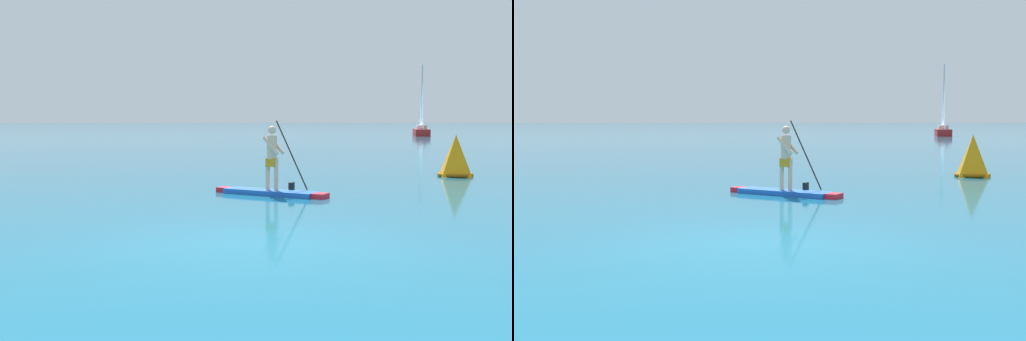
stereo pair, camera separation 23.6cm
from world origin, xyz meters
TOP-DOWN VIEW (x-y plane):
  - ground at (0.00, 0.00)m, footprint 440.00×440.00m
  - paddleboarder_mid_center at (1.17, 6.14)m, footprint 2.74×2.24m
  - race_marker_buoy at (8.10, 10.68)m, footprint 1.33×1.33m
  - sailboat_right_horizon at (24.63, 57.07)m, footprint 3.12×5.98m

SIDE VIEW (x-z plane):
  - ground at x=0.00m, z-range 0.00..0.00m
  - paddleboarder_mid_center at x=1.17m, z-range -0.61..1.31m
  - race_marker_buoy at x=8.10m, z-range -0.07..1.34m
  - sailboat_right_horizon at x=24.63m, z-range -2.86..4.70m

